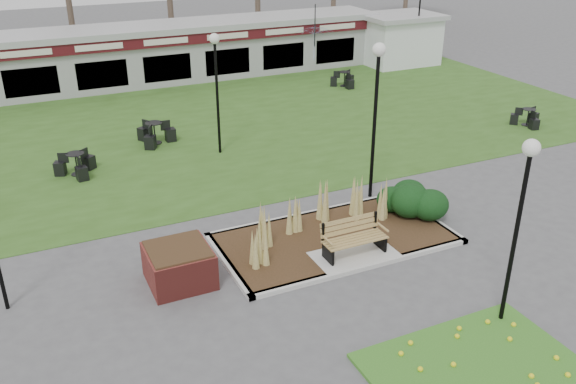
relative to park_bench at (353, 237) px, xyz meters
name	(u,v)px	position (x,y,z in m)	size (l,w,h in m)	color
ground	(357,261)	(0.00, -0.25, -0.59)	(100.00, 100.00, 0.00)	#515154
lawn	(210,125)	(0.00, 11.75, -0.58)	(34.00, 16.00, 0.02)	#31551A
flower_bed	(478,370)	(0.00, -4.85, -0.52)	(4.20, 3.00, 0.16)	#307020
planting_bed	(372,217)	(1.27, 1.10, -0.22)	(6.75, 3.40, 1.27)	#352715
park_bench	(353,237)	(0.00, 0.00, 0.00)	(1.70, 0.66, 0.93)	olive
brick_planter	(179,265)	(-4.40, 0.75, -0.11)	(1.50, 1.50, 0.95)	maroon
food_pavilion	(159,53)	(0.00, 19.71, 0.89)	(24.60, 3.40, 2.90)	#9D9C9F
service_hut	(399,38)	(13.50, 17.75, 0.86)	(4.40, 3.40, 2.83)	white
lamp_post_near_left	(377,88)	(2.39, 2.95, 2.93)	(0.40, 0.40, 4.82)	black
lamp_post_near_right	(523,194)	(1.58, -3.75, 2.52)	(0.35, 0.35, 4.26)	black
lamp_post_mid_right	(216,68)	(-0.66, 8.53, 2.61)	(0.36, 0.36, 4.38)	black
lamp_post_far_right	(419,14)	(14.00, 16.75, 2.35)	(0.33, 0.33, 4.03)	black
bistro_set_a	(77,167)	(-5.75, 8.62, -0.31)	(1.44, 1.35, 0.77)	black
bistro_set_b	(155,136)	(-2.61, 10.51, -0.29)	(1.36, 1.57, 0.83)	black
bistro_set_c	(344,81)	(8.15, 14.66, -0.32)	(1.40, 1.22, 0.74)	black
bistro_set_d	(527,120)	(12.00, 6.06, -0.33)	(1.29, 1.28, 0.71)	black
patio_umbrella	(315,43)	(8.00, 17.72, 1.05)	(2.21, 2.24, 2.58)	black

